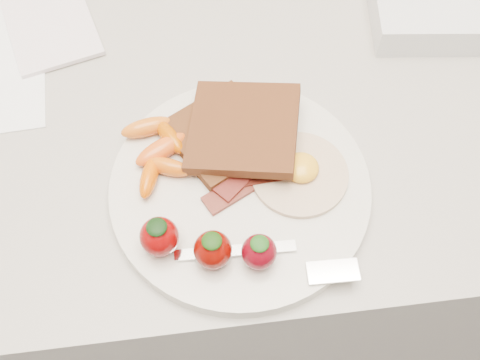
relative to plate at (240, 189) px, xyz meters
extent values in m
cube|color=gray|center=(-0.01, 0.16, -0.46)|extent=(2.00, 0.60, 0.90)
cylinder|color=beige|center=(0.00, 0.00, 0.00)|extent=(0.27, 0.27, 0.02)
cube|color=#471F12|center=(-0.01, 0.06, 0.02)|extent=(0.13, 0.13, 0.01)
cube|color=black|center=(0.01, 0.06, 0.03)|extent=(0.14, 0.14, 0.03)
cylinder|color=beige|center=(0.06, 0.00, 0.01)|extent=(0.13, 0.13, 0.01)
ellipsoid|color=gold|center=(0.06, 0.01, 0.02)|extent=(0.05, 0.05, 0.02)
cube|color=#460F11|center=(0.00, 0.00, 0.01)|extent=(0.09, 0.06, 0.00)
cube|color=black|center=(0.02, 0.01, 0.01)|extent=(0.09, 0.03, 0.00)
cube|color=#4C130C|center=(0.01, 0.02, 0.02)|extent=(0.08, 0.08, 0.00)
ellipsoid|color=#DC5413|center=(-0.08, 0.05, 0.02)|extent=(0.07, 0.05, 0.02)
ellipsoid|color=#CB580B|center=(-0.07, 0.02, 0.02)|extent=(0.05, 0.03, 0.02)
ellipsoid|color=#D45400|center=(-0.09, 0.01, 0.02)|extent=(0.03, 0.05, 0.02)
ellipsoid|color=#B84F00|center=(-0.07, 0.06, 0.02)|extent=(0.04, 0.05, 0.02)
ellipsoid|color=#D16114|center=(-0.09, 0.08, 0.02)|extent=(0.06, 0.03, 0.02)
ellipsoid|color=#750303|center=(-0.08, -0.06, 0.03)|extent=(0.04, 0.04, 0.04)
ellipsoid|color=black|center=(-0.08, -0.06, 0.05)|extent=(0.02, 0.02, 0.01)
ellipsoid|color=#5E0601|center=(-0.04, -0.08, 0.03)|extent=(0.04, 0.04, 0.04)
ellipsoid|color=#143409|center=(-0.04, -0.08, 0.05)|extent=(0.02, 0.02, 0.01)
ellipsoid|color=#5C030D|center=(0.01, -0.08, 0.03)|extent=(0.03, 0.03, 0.04)
ellipsoid|color=#184611|center=(0.01, -0.08, 0.05)|extent=(0.02, 0.02, 0.01)
cube|color=silver|center=(-0.01, -0.07, 0.01)|extent=(0.12, 0.01, 0.00)
cube|color=silver|center=(0.08, -0.11, 0.01)|extent=(0.05, 0.02, 0.00)
cube|color=silver|center=(-0.21, 0.27, 0.00)|extent=(0.14, 0.17, 0.01)
camera|label=1|loc=(-0.04, -0.30, 0.55)|focal=45.00mm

